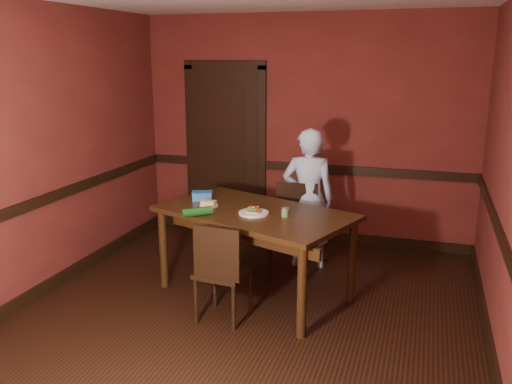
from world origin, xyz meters
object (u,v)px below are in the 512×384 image
Objects in this scene: food_tub at (202,196)px; sauce_jar at (285,212)px; cheese_saucer at (209,204)px; chair_near at (223,270)px; sandwich_plate at (254,212)px; dining_table at (255,253)px; chair_far at (287,231)px; person at (308,199)px.

sauce_jar is at bearing -38.52° from food_tub.
sauce_jar is 0.45× the size of cheese_saucer.
chair_near is 3.23× the size of sandwich_plate.
dining_table is at bearing -39.09° from food_tub.
food_tub is at bearing 127.74° from cheese_saucer.
chair_near is at bearing -105.96° from sandwich_plate.
dining_table is 0.45m from sandwich_plate.
sauce_jar reaches higher than cheese_saucer.
chair_far reaches higher than dining_table.
chair_far is 3.40× the size of sandwich_plate.
chair_far is 0.94m from cheese_saucer.
food_tub reaches higher than sandwich_plate.
food_tub is (-0.15, 0.20, 0.02)m from cheese_saucer.
chair_far is at bearing 43.28° from cheese_saucer.
chair_far is at bearing 6.19° from food_tub.
food_tub reaches higher than dining_table.
sandwich_plate is at bearing -56.96° from dining_table.
chair_near is at bearing -76.40° from food_tub.
sauce_jar is at bearing -7.71° from cheese_saucer.
person is 1.02m from sandwich_plate.
sauce_jar is 0.98m from food_tub.
person is at bearing -101.31° from chair_near.
dining_table is 9.91× the size of cheese_saucer.
cheese_saucer is at bearing 172.29° from sauce_jar.
chair_near is at bearing -80.68° from dining_table.
chair_far is 0.42m from person.
dining_table is at bearing -1.16° from cheese_saucer.
chair_far reaches higher than sauce_jar.
sandwich_plate is (-0.29, -0.97, 0.10)m from person.
person is at bearing 73.43° from sandwich_plate.
person reaches higher than cheese_saucer.
sauce_jar is at bearing 3.20° from dining_table.
sauce_jar reaches higher than sandwich_plate.
person is 1.16m from cheese_saucer.
dining_table is 2.00× the size of chair_near.
sandwich_plate is at bearing -46.26° from food_tub.
sauce_jar is at bearing 1.06° from sandwich_plate.
sandwich_plate is (0.13, 0.45, 0.41)m from chair_near.
chair_far is 3.99× the size of food_tub.
dining_table is 0.63m from cheese_saucer.
person reaches higher than sandwich_plate.
dining_table is 0.56m from chair_near.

